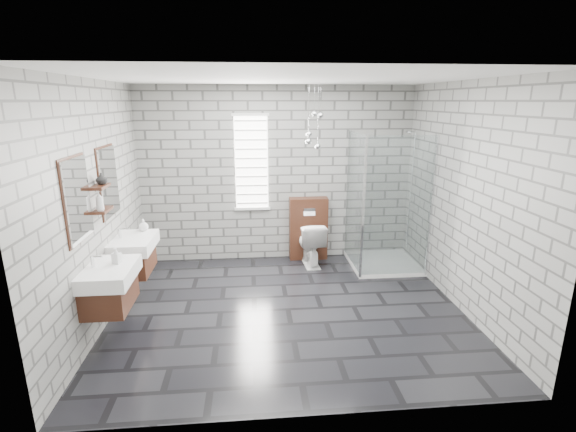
{
  "coord_description": "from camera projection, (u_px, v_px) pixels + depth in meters",
  "views": [
    {
      "loc": [
        -0.42,
        -4.59,
        2.47
      ],
      "look_at": [
        0.03,
        0.35,
        1.09
      ],
      "focal_mm": 26.0,
      "sensor_mm": 36.0,
      "label": 1
    }
  ],
  "objects": [
    {
      "name": "floor",
      "position": [
        288.0,
        310.0,
        5.11
      ],
      "size": [
        4.2,
        3.6,
        0.02
      ],
      "primitive_type": "cube",
      "color": "black",
      "rests_on": "ground"
    },
    {
      "name": "ceiling",
      "position": [
        288.0,
        77.0,
        4.38
      ],
      "size": [
        4.2,
        3.6,
        0.02
      ],
      "primitive_type": "cube",
      "color": "white",
      "rests_on": "wall_back"
    },
    {
      "name": "wall_back",
      "position": [
        277.0,
        175.0,
        6.48
      ],
      "size": [
        4.2,
        0.02,
        2.7
      ],
      "primitive_type": "cube",
      "color": "gray",
      "rests_on": "floor"
    },
    {
      "name": "wall_front",
      "position": [
        311.0,
        261.0,
        3.01
      ],
      "size": [
        4.2,
        0.02,
        2.7
      ],
      "primitive_type": "cube",
      "color": "gray",
      "rests_on": "floor"
    },
    {
      "name": "wall_left",
      "position": [
        96.0,
        206.0,
        4.56
      ],
      "size": [
        0.02,
        3.6,
        2.7
      ],
      "primitive_type": "cube",
      "color": "gray",
      "rests_on": "floor"
    },
    {
      "name": "wall_right",
      "position": [
        465.0,
        199.0,
        4.93
      ],
      "size": [
        0.02,
        3.6,
        2.7
      ],
      "primitive_type": "cube",
      "color": "gray",
      "rests_on": "floor"
    },
    {
      "name": "vanity_left",
      "position": [
        106.0,
        275.0,
        4.23
      ],
      "size": [
        0.47,
        0.7,
        1.57
      ],
      "color": "#452315",
      "rests_on": "wall_left"
    },
    {
      "name": "vanity_right",
      "position": [
        131.0,
        245.0,
        5.12
      ],
      "size": [
        0.47,
        0.7,
        1.57
      ],
      "color": "#452315",
      "rests_on": "wall_left"
    },
    {
      "name": "shelf_lower",
      "position": [
        103.0,
        210.0,
        4.53
      ],
      "size": [
        0.14,
        0.3,
        0.03
      ],
      "primitive_type": "cube",
      "color": "#452315",
      "rests_on": "wall_left"
    },
    {
      "name": "shelf_upper",
      "position": [
        100.0,
        187.0,
        4.46
      ],
      "size": [
        0.14,
        0.3,
        0.03
      ],
      "primitive_type": "cube",
      "color": "#452315",
      "rests_on": "wall_left"
    },
    {
      "name": "window",
      "position": [
        251.0,
        163.0,
        6.37
      ],
      "size": [
        0.56,
        0.05,
        1.48
      ],
      "color": "white",
      "rests_on": "wall_back"
    },
    {
      "name": "cistern_panel",
      "position": [
        308.0,
        228.0,
        6.65
      ],
      "size": [
        0.6,
        0.2,
        1.0
      ],
      "primitive_type": "cube",
      "color": "#452315",
      "rests_on": "floor"
    },
    {
      "name": "flush_plate",
      "position": [
        309.0,
        212.0,
        6.46
      ],
      "size": [
        0.18,
        0.01,
        0.12
      ],
      "primitive_type": "cube",
      "color": "silver",
      "rests_on": "cistern_panel"
    },
    {
      "name": "shower_enclosure",
      "position": [
        381.0,
        237.0,
        6.24
      ],
      "size": [
        1.0,
        1.0,
        2.03
      ],
      "color": "white",
      "rests_on": "floor"
    },
    {
      "name": "pendant_cluster",
      "position": [
        314.0,
        129.0,
        5.92
      ],
      "size": [
        0.27,
        0.25,
        0.91
      ],
      "color": "silver",
      "rests_on": "ceiling"
    },
    {
      "name": "toilet",
      "position": [
        310.0,
        243.0,
        6.45
      ],
      "size": [
        0.43,
        0.69,
        0.68
      ],
      "primitive_type": "imported",
      "rotation": [
        0.0,
        0.0,
        3.21
      ],
      "color": "white",
      "rests_on": "floor"
    },
    {
      "name": "soap_bottle_a",
      "position": [
        116.0,
        256.0,
        4.27
      ],
      "size": [
        0.09,
        0.1,
        0.17
      ],
      "primitive_type": "imported",
      "rotation": [
        0.0,
        0.0,
        -0.28
      ],
      "color": "#B2B2B2",
      "rests_on": "vanity_left"
    },
    {
      "name": "soap_bottle_b",
      "position": [
        143.0,
        225.0,
        5.35
      ],
      "size": [
        0.13,
        0.13,
        0.15
      ],
      "primitive_type": "imported",
      "rotation": [
        0.0,
        0.0,
        0.06
      ],
      "color": "#B2B2B2",
      "rests_on": "vanity_right"
    },
    {
      "name": "soap_bottle_c",
      "position": [
        99.0,
        201.0,
        4.41
      ],
      "size": [
        0.11,
        0.11,
        0.21
      ],
      "primitive_type": "imported",
      "rotation": [
        0.0,
        0.0,
        -0.39
      ],
      "color": "#B2B2B2",
      "rests_on": "shelf_lower"
    },
    {
      "name": "vase",
      "position": [
        101.0,
        179.0,
        4.48
      ],
      "size": [
        0.14,
        0.14,
        0.12
      ],
      "primitive_type": "imported",
      "rotation": [
        0.0,
        0.0,
        0.16
      ],
      "color": "#B2B2B2",
      "rests_on": "shelf_upper"
    }
  ]
}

